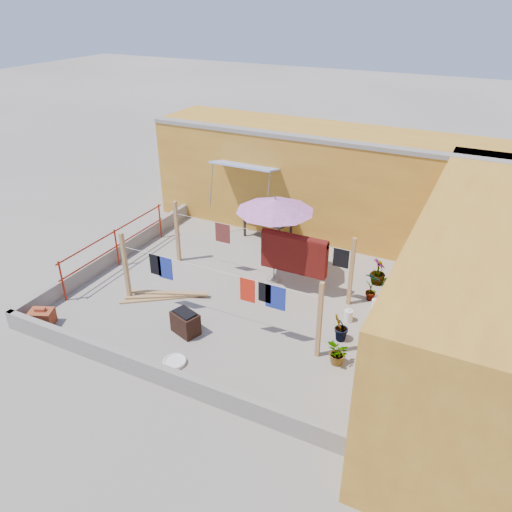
{
  "coord_description": "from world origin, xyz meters",
  "views": [
    {
      "loc": [
        5.06,
        -9.43,
        6.86
      ],
      "look_at": [
        0.2,
        0.3,
        1.02
      ],
      "focal_mm": 35.0,
      "sensor_mm": 36.0,
      "label": 1
    }
  ],
  "objects_px": {
    "brick_stack": "(42,318)",
    "water_jug_a": "(348,316)",
    "white_basin": "(175,362)",
    "plant_back_a": "(285,245)",
    "brazier": "(185,322)",
    "outdoor_table": "(268,220)",
    "water_jug_b": "(376,305)",
    "patio_umbrella": "(275,206)",
    "green_hose": "(389,283)"
  },
  "relations": [
    {
      "from": "brazier",
      "to": "white_basin",
      "type": "xyz_separation_m",
      "value": [
        0.38,
        -1.0,
        -0.23
      ]
    },
    {
      "from": "patio_umbrella",
      "to": "brazier",
      "type": "xyz_separation_m",
      "value": [
        -0.8,
        -3.0,
        -1.86
      ]
    },
    {
      "from": "water_jug_b",
      "to": "patio_umbrella",
      "type": "bearing_deg",
      "value": 175.99
    },
    {
      "from": "water_jug_a",
      "to": "green_hose",
      "type": "relative_size",
      "value": 0.65
    },
    {
      "from": "brazier",
      "to": "outdoor_table",
      "type": "bearing_deg",
      "value": 94.59
    },
    {
      "from": "plant_back_a",
      "to": "brazier",
      "type": "bearing_deg",
      "value": -97.36
    },
    {
      "from": "water_jug_a",
      "to": "outdoor_table",
      "type": "bearing_deg",
      "value": 138.88
    },
    {
      "from": "patio_umbrella",
      "to": "brazier",
      "type": "relative_size",
      "value": 3.45
    },
    {
      "from": "water_jug_b",
      "to": "green_hose",
      "type": "height_order",
      "value": "water_jug_b"
    },
    {
      "from": "water_jug_b",
      "to": "plant_back_a",
      "type": "bearing_deg",
      "value": 154.27
    },
    {
      "from": "patio_umbrella",
      "to": "water_jug_b",
      "type": "bearing_deg",
      "value": -4.01
    },
    {
      "from": "patio_umbrella",
      "to": "white_basin",
      "type": "xyz_separation_m",
      "value": [
        -0.42,
        -4.0,
        -2.08
      ]
    },
    {
      "from": "brazier",
      "to": "water_jug_a",
      "type": "distance_m",
      "value": 3.76
    },
    {
      "from": "brick_stack",
      "to": "white_basin",
      "type": "xyz_separation_m",
      "value": [
        3.5,
        0.23,
        -0.15
      ]
    },
    {
      "from": "brazier",
      "to": "water_jug_a",
      "type": "xyz_separation_m",
      "value": [
        3.14,
        2.06,
        -0.13
      ]
    },
    {
      "from": "patio_umbrella",
      "to": "plant_back_a",
      "type": "distance_m",
      "value": 2.15
    },
    {
      "from": "water_jug_a",
      "to": "plant_back_a",
      "type": "xyz_separation_m",
      "value": [
        -2.59,
        2.21,
        0.27
      ]
    },
    {
      "from": "patio_umbrella",
      "to": "plant_back_a",
      "type": "height_order",
      "value": "patio_umbrella"
    },
    {
      "from": "white_basin",
      "to": "outdoor_table",
      "type": "bearing_deg",
      "value": 97.35
    },
    {
      "from": "outdoor_table",
      "to": "white_basin",
      "type": "bearing_deg",
      "value": -82.65
    },
    {
      "from": "brick_stack",
      "to": "plant_back_a",
      "type": "relative_size",
      "value": 0.77
    },
    {
      "from": "water_jug_a",
      "to": "water_jug_b",
      "type": "height_order",
      "value": "water_jug_a"
    },
    {
      "from": "patio_umbrella",
      "to": "water_jug_a",
      "type": "bearing_deg",
      "value": -21.8
    },
    {
      "from": "brick_stack",
      "to": "water_jug_a",
      "type": "distance_m",
      "value": 7.08
    },
    {
      "from": "outdoor_table",
      "to": "white_basin",
      "type": "height_order",
      "value": "outdoor_table"
    },
    {
      "from": "water_jug_a",
      "to": "plant_back_a",
      "type": "height_order",
      "value": "plant_back_a"
    },
    {
      "from": "brick_stack",
      "to": "green_hose",
      "type": "distance_m",
      "value": 8.64
    },
    {
      "from": "brick_stack",
      "to": "plant_back_a",
      "type": "height_order",
      "value": "plant_back_a"
    },
    {
      "from": "brick_stack",
      "to": "brazier",
      "type": "bearing_deg",
      "value": 21.47
    },
    {
      "from": "brazier",
      "to": "plant_back_a",
      "type": "distance_m",
      "value": 4.31
    },
    {
      "from": "water_jug_a",
      "to": "plant_back_a",
      "type": "distance_m",
      "value": 3.42
    },
    {
      "from": "brazier",
      "to": "water_jug_b",
      "type": "bearing_deg",
      "value": 37.96
    },
    {
      "from": "white_basin",
      "to": "plant_back_a",
      "type": "bearing_deg",
      "value": 88.13
    },
    {
      "from": "white_basin",
      "to": "brick_stack",
      "type": "bearing_deg",
      "value": -176.29
    },
    {
      "from": "green_hose",
      "to": "water_jug_b",
      "type": "bearing_deg",
      "value": -91.15
    },
    {
      "from": "brick_stack",
      "to": "water_jug_b",
      "type": "height_order",
      "value": "brick_stack"
    },
    {
      "from": "water_jug_b",
      "to": "plant_back_a",
      "type": "xyz_separation_m",
      "value": [
        -3.04,
        1.47,
        0.27
      ]
    },
    {
      "from": "brazier",
      "to": "green_hose",
      "type": "distance_m",
      "value": 5.53
    },
    {
      "from": "outdoor_table",
      "to": "water_jug_b",
      "type": "bearing_deg",
      "value": -30.52
    },
    {
      "from": "brick_stack",
      "to": "water_jug_a",
      "type": "relative_size",
      "value": 1.93
    },
    {
      "from": "brick_stack",
      "to": "water_jug_a",
      "type": "height_order",
      "value": "brick_stack"
    },
    {
      "from": "brick_stack",
      "to": "white_basin",
      "type": "distance_m",
      "value": 3.51
    },
    {
      "from": "brick_stack",
      "to": "white_basin",
      "type": "relative_size",
      "value": 1.29
    },
    {
      "from": "white_basin",
      "to": "water_jug_b",
      "type": "distance_m",
      "value": 4.99
    },
    {
      "from": "white_basin",
      "to": "water_jug_b",
      "type": "relative_size",
      "value": 1.55
    },
    {
      "from": "water_jug_b",
      "to": "plant_back_a",
      "type": "distance_m",
      "value": 3.39
    },
    {
      "from": "outdoor_table",
      "to": "brick_stack",
      "type": "height_order",
      "value": "outdoor_table"
    },
    {
      "from": "outdoor_table",
      "to": "brazier",
      "type": "xyz_separation_m",
      "value": [
        0.42,
        -5.17,
        -0.37
      ]
    },
    {
      "from": "patio_umbrella",
      "to": "water_jug_a",
      "type": "xyz_separation_m",
      "value": [
        2.35,
        -0.94,
        -1.98
      ]
    },
    {
      "from": "water_jug_a",
      "to": "water_jug_b",
      "type": "bearing_deg",
      "value": 58.62
    }
  ]
}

